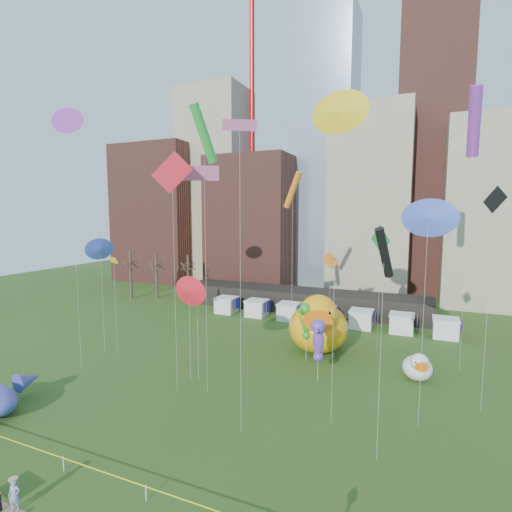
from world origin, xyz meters
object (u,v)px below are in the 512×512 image
at_px(small_duck, 418,367).
at_px(seahorse_purple, 318,337).
at_px(seahorse_green, 306,318).
at_px(woman, 14,496).
at_px(big_duck, 318,325).

relative_size(small_duck, seahorse_purple, 0.66).
bearing_deg(seahorse_green, small_duck, 23.37).
relative_size(small_duck, seahorse_green, 0.62).
height_order(seahorse_purple, woman, seahorse_purple).
distance_m(big_duck, seahorse_purple, 7.40).
distance_m(small_duck, woman, 30.99).
relative_size(big_duck, woman, 5.63).
height_order(big_duck, small_duck, big_duck).
xyz_separation_m(small_duck, woman, (-18.63, -24.76, -0.40)).
relative_size(big_duck, seahorse_purple, 1.65).
relative_size(seahorse_green, woman, 3.66).
bearing_deg(seahorse_purple, small_duck, 22.70).
bearing_deg(woman, seahorse_purple, 44.51).
distance_m(seahorse_purple, woman, 23.60).
distance_m(big_duck, small_duck, 10.72).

